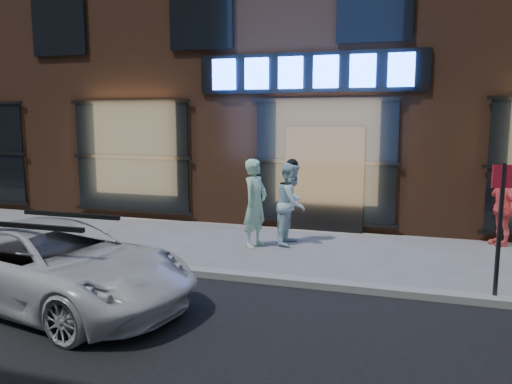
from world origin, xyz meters
TOP-DOWN VIEW (x-y plane):
  - ground at (0.00, 0.00)m, footprint 90.00×90.00m
  - curb at (0.00, 0.00)m, footprint 60.00×0.25m
  - storefront_building at (-0.00, 7.99)m, footprint 30.20×8.28m
  - man_bowtie at (-1.08, 2.10)m, footprint 0.59×0.74m
  - man_cap at (-0.43, 2.55)m, footprint 0.70×0.87m
  - passerby at (3.69, 3.70)m, footprint 0.76×0.98m
  - white_suv at (-2.80, -1.77)m, footprint 4.45×2.67m
  - sign_post at (3.09, 0.10)m, footprint 0.31×0.13m

SIDE VIEW (x-z plane):
  - ground at x=0.00m, z-range 0.00..0.00m
  - curb at x=0.00m, z-range 0.00..0.12m
  - white_suv at x=-2.80m, z-range 0.00..1.16m
  - passerby at x=3.69m, z-range 0.00..1.55m
  - man_cap at x=-0.43m, z-range 0.00..1.70m
  - man_bowtie at x=-1.08m, z-range 0.00..1.78m
  - sign_post at x=3.09m, z-range 0.21..2.19m
  - storefront_building at x=0.00m, z-range 0.00..10.30m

